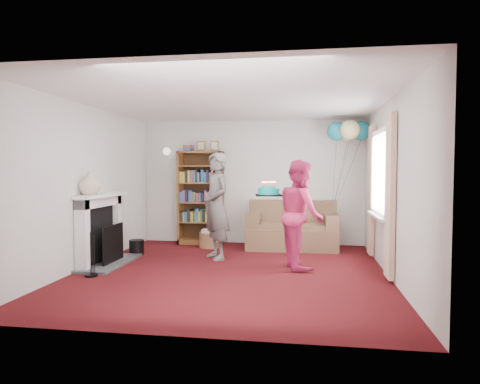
% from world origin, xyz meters
% --- Properties ---
extents(ground, '(5.00, 5.00, 0.00)m').
position_xyz_m(ground, '(0.00, 0.00, 0.00)').
color(ground, '#33070E').
rests_on(ground, ground).
extents(wall_back, '(4.50, 0.02, 2.50)m').
position_xyz_m(wall_back, '(0.00, 2.51, 1.25)').
color(wall_back, silver).
rests_on(wall_back, ground).
extents(wall_left, '(0.02, 5.00, 2.50)m').
position_xyz_m(wall_left, '(-2.26, 0.00, 1.25)').
color(wall_left, silver).
rests_on(wall_left, ground).
extents(wall_right, '(0.02, 5.00, 2.50)m').
position_xyz_m(wall_right, '(2.26, 0.00, 1.25)').
color(wall_right, silver).
rests_on(wall_right, ground).
extents(ceiling, '(4.50, 5.00, 0.01)m').
position_xyz_m(ceiling, '(0.00, 0.00, 2.50)').
color(ceiling, white).
rests_on(ceiling, wall_back).
extents(fireplace, '(0.55, 1.80, 1.12)m').
position_xyz_m(fireplace, '(-2.09, 0.19, 0.51)').
color(fireplace, '#3F3F42').
rests_on(fireplace, ground).
extents(window_bay, '(0.14, 2.02, 2.20)m').
position_xyz_m(window_bay, '(2.21, 0.60, 1.20)').
color(window_bay, white).
rests_on(window_bay, ground).
extents(wall_sconce, '(0.16, 0.23, 0.16)m').
position_xyz_m(wall_sconce, '(-1.75, 2.36, 1.88)').
color(wall_sconce, gold).
rests_on(wall_sconce, ground).
extents(bookcase, '(0.89, 0.42, 2.08)m').
position_xyz_m(bookcase, '(-1.01, 2.30, 0.92)').
color(bookcase, '#472B14').
rests_on(bookcase, ground).
extents(sofa, '(1.70, 0.90, 0.90)m').
position_xyz_m(sofa, '(0.83, 2.07, 0.34)').
color(sofa, brown).
rests_on(sofa, ground).
extents(wicker_basket, '(0.39, 0.39, 0.35)m').
position_xyz_m(wicker_basket, '(-0.75, 1.87, 0.16)').
color(wicker_basket, brown).
rests_on(wicker_basket, ground).
extents(person_striped, '(0.73, 0.78, 1.79)m').
position_xyz_m(person_striped, '(-0.40, 0.87, 0.89)').
color(person_striped, black).
rests_on(person_striped, ground).
extents(person_magenta, '(0.82, 0.95, 1.66)m').
position_xyz_m(person_magenta, '(1.01, 0.42, 0.83)').
color(person_magenta, '#C7275E').
rests_on(person_magenta, ground).
extents(birthday_cake, '(0.40, 0.40, 0.22)m').
position_xyz_m(birthday_cake, '(0.51, 0.53, 1.16)').
color(birthday_cake, black).
rests_on(birthday_cake, ground).
extents(balloons, '(0.80, 0.80, 1.73)m').
position_xyz_m(balloons, '(1.87, 2.03, 2.22)').
color(balloons, '#3F3F3F').
rests_on(balloons, ground).
extents(mantel_vase, '(0.41, 0.41, 0.36)m').
position_xyz_m(mantel_vase, '(-2.12, -0.15, 1.30)').
color(mantel_vase, beige).
rests_on(mantel_vase, fireplace).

